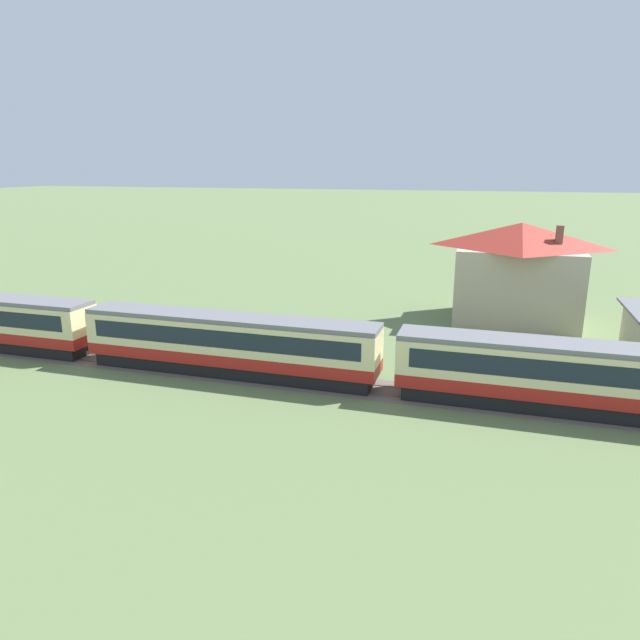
% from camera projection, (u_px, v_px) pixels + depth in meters
% --- Properties ---
extents(ground_plane, '(600.00, 600.00, 0.00)m').
position_uv_depth(ground_plane, '(471.00, 395.00, 35.00)').
color(ground_plane, '#607547').
extents(passenger_train, '(106.91, 2.90, 4.06)m').
position_uv_depth(passenger_train, '(233.00, 342.00, 37.97)').
color(passenger_train, '#AD1E19').
rests_on(passenger_train, ground_plane).
extents(railway_track, '(152.37, 3.60, 0.04)m').
position_uv_depth(railway_track, '(319.00, 383.00, 36.87)').
color(railway_track, '#665B51').
rests_on(railway_track, ground_plane).
extents(station_house_red_roof, '(11.20, 8.84, 8.87)m').
position_uv_depth(station_house_red_roof, '(518.00, 272.00, 50.24)').
color(station_house_red_roof, '#BCB293').
rests_on(station_house_red_roof, ground_plane).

